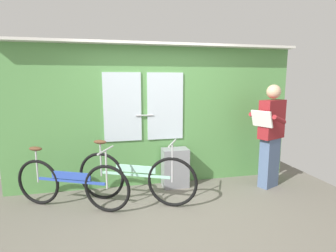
{
  "coord_description": "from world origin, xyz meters",
  "views": [
    {
      "loc": [
        -0.81,
        -3.3,
        1.76
      ],
      "look_at": [
        0.04,
        0.38,
        1.12
      ],
      "focal_mm": 28.96,
      "sensor_mm": 36.0,
      "label": 1
    }
  ],
  "objects_px": {
    "bicycle_leaning_behind": "(71,183)",
    "trash_bin_by_wall": "(175,168)",
    "passenger_reading_newspaper": "(271,134)",
    "bicycle_near_door": "(135,177)"
  },
  "relations": [
    {
      "from": "bicycle_near_door",
      "to": "bicycle_leaning_behind",
      "type": "height_order",
      "value": "bicycle_near_door"
    },
    {
      "from": "bicycle_near_door",
      "to": "bicycle_leaning_behind",
      "type": "bearing_deg",
      "value": -155.78
    },
    {
      "from": "passenger_reading_newspaper",
      "to": "trash_bin_by_wall",
      "type": "height_order",
      "value": "passenger_reading_newspaper"
    },
    {
      "from": "passenger_reading_newspaper",
      "to": "bicycle_near_door",
      "type": "bearing_deg",
      "value": -21.35
    },
    {
      "from": "bicycle_near_door",
      "to": "passenger_reading_newspaper",
      "type": "bearing_deg",
      "value": 28.93
    },
    {
      "from": "bicycle_leaning_behind",
      "to": "trash_bin_by_wall",
      "type": "xyz_separation_m",
      "value": [
        1.6,
        0.44,
        -0.03
      ]
    },
    {
      "from": "bicycle_leaning_behind",
      "to": "passenger_reading_newspaper",
      "type": "xyz_separation_m",
      "value": [
        3.1,
        0.08,
        0.54
      ]
    },
    {
      "from": "bicycle_leaning_behind",
      "to": "passenger_reading_newspaper",
      "type": "bearing_deg",
      "value": 27.1
    },
    {
      "from": "bicycle_leaning_behind",
      "to": "passenger_reading_newspaper",
      "type": "distance_m",
      "value": 3.15
    },
    {
      "from": "bicycle_near_door",
      "to": "bicycle_leaning_behind",
      "type": "xyz_separation_m",
      "value": [
        -0.88,
        0.03,
        -0.03
      ]
    }
  ]
}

